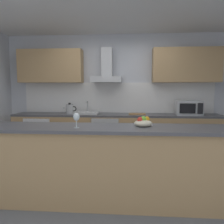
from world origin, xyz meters
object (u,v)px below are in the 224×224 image
refrigerator (42,135)px  chopping_board (137,114)px  sink (87,113)px  fruit_bowl (143,123)px  wine_glass (76,117)px  microwave (188,108)px  range_hood (107,72)px  oven (106,135)px  kettle (70,109)px

refrigerator → chopping_board: bearing=-0.6°
sink → refrigerator: bearing=-179.2°
fruit_bowl → chopping_board: (-0.02, 1.95, -0.11)m
chopping_board → wine_glass: bearing=-110.0°
microwave → range_hood: 1.83m
refrigerator → range_hood: (1.40, 0.13, 1.36)m
microwave → wine_glass: microwave is taller
microwave → fruit_bowl: (-1.00, -1.94, -0.03)m
refrigerator → wine_glass: 2.58m
microwave → refrigerator: bearing=179.5°
chopping_board → oven: bearing=177.9°
sink → range_hood: (0.42, 0.12, 0.86)m
refrigerator → kettle: kettle is taller
oven → fruit_bowl: bearing=-71.4°
fruit_bowl → chopping_board: bearing=90.7°
wine_glass → microwave: bearing=49.7°
fruit_bowl → refrigerator: bearing=136.4°
oven → refrigerator: bearing=-179.9°
chopping_board → fruit_bowl: bearing=-89.3°
kettle → range_hood: (0.77, 0.16, 0.78)m
microwave → chopping_board: (-1.03, 0.00, -0.14)m
oven → kettle: (-0.77, -0.03, 0.55)m
microwave → sink: 2.09m
sink → wine_glass: sink is taller
fruit_bowl → sink: bearing=118.7°
microwave → kettle: size_ratio=1.73×
sink → range_hood: size_ratio=0.69×
range_hood → fruit_bowl: 2.33m
oven → refrigerator: size_ratio=0.94×
wine_glass → range_hood: bearing=86.7°
kettle → chopping_board: (1.41, 0.01, -0.09)m
fruit_bowl → range_hood: bearing=107.5°
range_hood → wine_glass: range_hood is taller
sink → chopping_board: 1.06m
kettle → sink: bearing=7.3°
oven → chopping_board: bearing=-2.1°
sink → kettle: sink is taller
oven → sink: bearing=178.5°
oven → range_hood: size_ratio=1.11×
microwave → fruit_bowl: microwave is taller
sink → chopping_board: size_ratio=1.47×
microwave → range_hood: size_ratio=0.69×
fruit_bowl → chopping_board: 1.95m
wine_glass → fruit_bowl: wine_glass is taller
oven → microwave: bearing=-1.0°
kettle → fruit_bowl: bearing=-53.5°
refrigerator → microwave: size_ratio=1.70×
oven → range_hood: 1.33m
microwave → range_hood: bearing=174.6°
range_hood → fruit_bowl: size_ratio=3.27×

